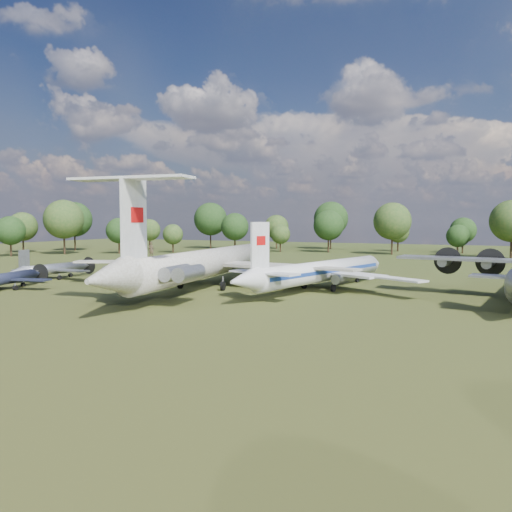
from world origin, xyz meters
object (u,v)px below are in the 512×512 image
at_px(il62_airliner, 208,268).
at_px(tu104_jet, 322,275).
at_px(person_on_il62, 151,249).
at_px(small_prop_west, 7,281).
at_px(small_prop_northwest, 54,271).

xyz_separation_m(il62_airliner, tu104_jet, (15.00, 4.95, -0.75)).
distance_m(il62_airliner, person_on_il62, 15.45).
relative_size(tu104_jet, person_on_il62, 24.48).
height_order(tu104_jet, small_prop_west, tu104_jet).
height_order(il62_airliner, tu104_jet, il62_airliner).
distance_m(small_prop_northwest, person_on_il62, 32.49).
height_order(small_prop_northwest, person_on_il62, person_on_il62).
bearing_deg(small_prop_northwest, il62_airliner, 4.90).
distance_m(il62_airliner, small_prop_northwest, 27.58).
bearing_deg(il62_airliner, person_on_il62, -90.00).
distance_m(small_prop_west, person_on_il62, 25.71).
bearing_deg(tu104_jet, small_prop_northwest, -157.08).
height_order(small_prop_west, person_on_il62, person_on_il62).
height_order(il62_airliner, small_prop_northwest, il62_airliner).
bearing_deg(il62_airliner, small_prop_west, -156.88).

